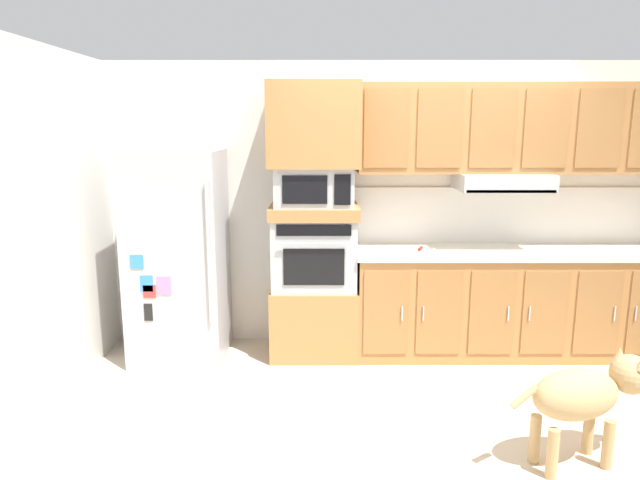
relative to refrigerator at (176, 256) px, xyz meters
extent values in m
plane|color=beige|center=(2.07, -0.68, -0.88)|extent=(9.60, 9.60, 0.00)
cube|color=silver|center=(2.07, 0.43, 0.37)|extent=(6.20, 0.12, 2.50)
cube|color=silver|center=(-0.73, -0.68, 0.37)|extent=(0.12, 7.10, 2.50)
cube|color=#ADADB2|center=(0.00, 0.00, 0.00)|extent=(0.76, 0.70, 1.76)
cylinder|color=silver|center=(0.33, -0.37, 0.10)|extent=(0.02, 0.02, 1.10)
cube|color=#337FDB|center=(-0.23, -0.35, 0.03)|extent=(0.10, 0.01, 0.11)
cube|color=red|center=(-0.15, -0.35, -0.21)|extent=(0.10, 0.01, 0.10)
cube|color=#337FDB|center=(-0.17, -0.35, -0.14)|extent=(0.10, 0.01, 0.13)
cube|color=black|center=(-0.17, -0.35, -0.38)|extent=(0.07, 0.01, 0.14)
cube|color=pink|center=(-0.03, -0.35, -0.16)|extent=(0.11, 0.01, 0.15)
cube|color=#A8703D|center=(1.14, 0.07, -0.58)|extent=(0.74, 0.62, 0.60)
cube|color=#A8AAAF|center=(1.14, 0.07, 0.02)|extent=(0.70, 0.58, 0.60)
cube|color=black|center=(1.14, -0.23, -0.04)|extent=(0.49, 0.01, 0.30)
cube|color=black|center=(1.14, -0.23, 0.26)|extent=(0.59, 0.01, 0.09)
cylinder|color=#A8AAAF|center=(1.14, -0.25, 0.15)|extent=(0.56, 0.02, 0.02)
cube|color=#A8703D|center=(1.14, 0.07, 0.37)|extent=(0.74, 0.62, 0.10)
cube|color=#A8AAAF|center=(1.14, 0.07, 0.58)|extent=(0.64, 0.53, 0.32)
cube|color=black|center=(1.07, -0.20, 0.58)|extent=(0.35, 0.01, 0.22)
cube|color=black|center=(1.37, -0.20, 0.58)|extent=(0.13, 0.01, 0.24)
cube|color=#A8703D|center=(1.14, 0.07, 1.08)|extent=(0.74, 0.62, 0.68)
cube|color=#A8703D|center=(3.03, 0.07, -0.44)|extent=(3.02, 0.60, 0.88)
cube|color=#9A6738|center=(1.73, -0.24, -0.42)|extent=(0.36, 0.01, 0.70)
cylinder|color=#BCBCC1|center=(1.86, -0.25, -0.42)|extent=(0.01, 0.01, 0.12)
cube|color=#9A6738|center=(2.16, -0.24, -0.42)|extent=(0.36, 0.01, 0.70)
cylinder|color=#BCBCC1|center=(2.03, -0.25, -0.42)|extent=(0.01, 0.01, 0.12)
cube|color=#9A6738|center=(2.59, -0.24, -0.42)|extent=(0.36, 0.01, 0.70)
cylinder|color=#BCBCC1|center=(2.72, -0.25, -0.42)|extent=(0.01, 0.01, 0.12)
cube|color=#9A6738|center=(3.03, -0.24, -0.42)|extent=(0.36, 0.01, 0.70)
cylinder|color=#BCBCC1|center=(2.90, -0.25, -0.42)|extent=(0.01, 0.01, 0.12)
cube|color=#9A6738|center=(3.46, -0.24, -0.42)|extent=(0.36, 0.01, 0.70)
cylinder|color=#BCBCC1|center=(3.59, -0.25, -0.42)|extent=(0.01, 0.01, 0.12)
cylinder|color=#BCBCC1|center=(3.76, -0.25, -0.42)|extent=(0.01, 0.01, 0.12)
cube|color=silver|center=(3.03, 0.07, 0.02)|extent=(3.06, 0.64, 0.04)
cube|color=silver|center=(3.03, 0.36, 0.29)|extent=(3.06, 0.02, 0.50)
cube|color=#A8703D|center=(3.03, 0.20, 1.05)|extent=(3.02, 0.34, 0.74)
cube|color=#A8AAAF|center=(2.73, 0.13, 0.61)|extent=(0.76, 0.48, 0.14)
cube|color=black|center=(2.73, -0.09, 0.55)|extent=(0.72, 0.04, 0.02)
cube|color=#9A6738|center=(1.73, 0.02, 1.05)|extent=(0.36, 0.01, 0.63)
cube|color=#9A6738|center=(2.16, 0.02, 1.05)|extent=(0.36, 0.01, 0.63)
cube|color=#9A6738|center=(2.59, 0.02, 1.05)|extent=(0.36, 0.01, 0.63)
cube|color=#9A6738|center=(3.03, 0.02, 1.05)|extent=(0.36, 0.01, 0.63)
cube|color=#9A6738|center=(3.46, 0.02, 1.05)|extent=(0.36, 0.01, 0.63)
cylinder|color=red|center=(2.04, 0.04, 0.05)|extent=(0.06, 0.10, 0.03)
cylinder|color=silver|center=(2.14, 0.00, 0.05)|extent=(0.05, 0.11, 0.01)
ellipsoid|color=tan|center=(2.65, -1.64, -0.44)|extent=(0.59, 0.42, 0.29)
sphere|color=tan|center=(3.01, -1.55, -0.36)|extent=(0.23, 0.23, 0.23)
cone|color=tan|center=(2.98, -1.48, -0.25)|extent=(0.06, 0.06, 0.07)
cone|color=tan|center=(3.02, -1.63, -0.25)|extent=(0.06, 0.06, 0.07)
cylinder|color=tan|center=(2.33, -1.73, -0.41)|extent=(0.17, 0.08, 0.13)
cylinder|color=tan|center=(2.81, -1.52, -0.73)|extent=(0.06, 0.06, 0.30)
cylinder|color=tan|center=(2.85, -1.67, -0.73)|extent=(0.06, 0.06, 0.30)
cylinder|color=tan|center=(2.45, -1.61, -0.73)|extent=(0.06, 0.06, 0.30)
cylinder|color=tan|center=(2.49, -1.77, -0.73)|extent=(0.06, 0.06, 0.30)
camera|label=1|loc=(1.19, -4.65, 1.07)|focal=31.89mm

